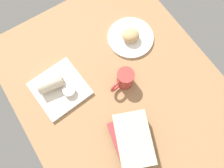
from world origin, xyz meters
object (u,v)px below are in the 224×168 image
scone_pastry (131,35)px  sauce_cup (69,91)px  square_plate (60,89)px  breakfast_wrap (50,83)px  round_plate (130,37)px  coffee_mug (124,79)px  book_stack (132,141)px

scone_pastry → sauce_cup: 39.35cm
square_plate → breakfast_wrap: 5.86cm
round_plate → coffee_mug: coffee_mug is taller
coffee_mug → sauce_cup: bearing=-111.1°
round_plate → scone_pastry: scone_pastry is taller
square_plate → coffee_mug: bearing=63.8°
scone_pastry → coffee_mug: coffee_mug is taller
book_stack → round_plate: bearing=145.9°
scone_pastry → sauce_cup: scone_pastry is taller
scone_pastry → sauce_cup: size_ratio=1.50×
book_stack → sauce_cup: bearing=-161.9°
round_plate → square_plate: bearing=-83.9°
breakfast_wrap → book_stack: (40.48, 16.33, -0.33)cm
scone_pastry → sauce_cup: bearing=-78.4°
square_plate → sauce_cup: size_ratio=3.98×
square_plate → book_stack: book_stack is taller
scone_pastry → coffee_mug: 22.70cm
breakfast_wrap → sauce_cup: bearing=-134.2°
book_stack → coffee_mug: bearing=152.6°
round_plate → coffee_mug: 23.95cm
square_plate → coffee_mug: coffee_mug is taller
round_plate → coffee_mug: (17.57, -15.74, 4.14)cm
round_plate → sauce_cup: (8.50, -39.22, 2.39)cm
scone_pastry → square_plate: scone_pastry is taller
book_stack → scone_pastry: bearing=146.2°
square_plate → sauce_cup: (3.99, 3.01, 2.29)cm
sauce_cup → coffee_mug: bearing=68.9°
scone_pastry → breakfast_wrap: 43.97cm
breakfast_wrap → coffee_mug: size_ratio=0.88×
round_plate → breakfast_wrap: (1.32, -44.64, 4.38)cm
breakfast_wrap → square_plate: bearing=-134.2°
round_plate → scone_pastry: size_ratio=2.72×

